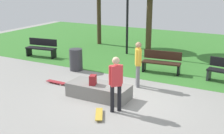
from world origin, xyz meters
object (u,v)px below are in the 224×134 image
Objects in this scene: skater_performing_trick at (116,80)px; skater_watching at (138,61)px; skateboard_by_ledge at (99,114)px; park_bench_far_right at (162,62)px; lamp_post at (127,7)px; concrete_ledge at (99,91)px; trash_bin at (76,60)px; skateboard_spare at (56,82)px; park_bench_center_lawn at (42,47)px; backpack_on_ledge at (93,80)px.

skater_watching is at bearing 96.61° from skater_performing_trick.
park_bench_far_right reaches higher than skateboard_by_ledge.
concrete_ledge is at bearing -73.73° from lamp_post.
trash_bin is at bearing 169.11° from skater_watching.
concrete_ledge is 2.22× the size of trash_bin.
skateboard_by_ledge is at bearing -47.32° from trash_bin.
skateboard_spare is (-2.11, 0.39, -0.17)m from concrete_ledge.
skateboard_spare is at bearing -80.29° from trash_bin.
skater_watching reaches higher than park_bench_center_lawn.
skateboard_by_ledge is 0.99× the size of skateboard_spare.
concrete_ledge is 6.23m from park_bench_center_lawn.
skater_performing_trick reaches higher than park_bench_center_lawn.
skater_watching is at bearing -15.83° from park_bench_center_lawn.
skater_watching is 0.42× the size of lamp_post.
skateboard_by_ledge is 0.85× the size of trash_bin.
trash_bin is at bearing -157.56° from park_bench_far_right.
skateboard_by_ledge is (-0.27, -0.52, -0.92)m from skater_performing_trick.
concrete_ledge reaches higher than skateboard_by_ledge.
skateboard_by_ledge is at bearing -59.48° from concrete_ledge.
park_bench_center_lawn is 0.41× the size of lamp_post.
skater_performing_trick is 2.11× the size of skateboard_by_ledge.
park_bench_far_right reaches higher than backpack_on_ledge.
skater_performing_trick is at bearing 62.23° from skateboard_by_ledge.
backpack_on_ledge is 1.50m from skateboard_by_ledge.
lamp_post is at bearing 79.04° from trash_bin.
skater_watching is at bearing 22.69° from skateboard_spare.
trash_bin reaches higher than concrete_ledge.
backpack_on_ledge is at bearing -45.47° from trash_bin.
skater_watching reaches higher than skateboard_by_ledge.
lamp_post is (-2.43, 7.07, 2.38)m from skateboard_by_ledge.
backpack_on_ledge is 6.45m from lamp_post.
backpack_on_ledge is 0.19× the size of park_bench_far_right.
backpack_on_ledge reaches higher than skateboard_spare.
park_bench_center_lawn is (-5.29, 3.28, 0.25)m from concrete_ledge.
skateboard_spare is at bearing -42.33° from park_bench_center_lawn.
trash_bin is at bearing 26.65° from backpack_on_ledge.
backpack_on_ledge is at bearing 153.38° from skater_performing_trick.
park_bench_center_lawn is at bearing 159.02° from trash_bin.
lamp_post reaches higher than skater_watching.
concrete_ledge is 0.52× the size of lamp_post.
park_bench_far_right is (0.24, 2.01, -0.49)m from skater_watching.
skater_watching is at bearing -96.75° from park_bench_far_right.
trash_bin is (-3.14, 3.41, 0.41)m from skateboard_by_ledge.
trash_bin is at bearing 99.71° from skateboard_spare.
park_bench_center_lawn is 6.27m from park_bench_far_right.
skateboard_spare is 0.20× the size of lamp_post.
concrete_ledge is at bearing -65.26° from backpack_on_ledge.
lamp_post is at bearing 112.42° from skater_performing_trick.
skater_watching reaches higher than backpack_on_ledge.
trash_bin is (-3.39, -1.40, -0.01)m from park_bench_far_right.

